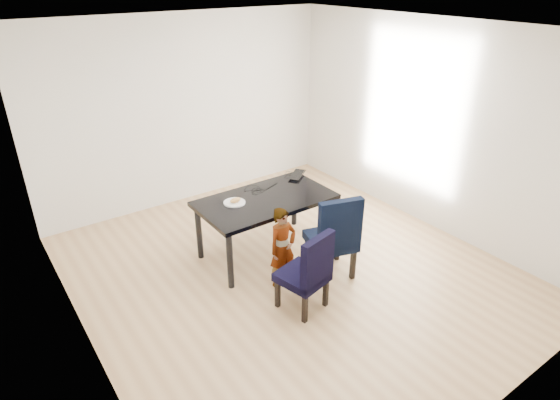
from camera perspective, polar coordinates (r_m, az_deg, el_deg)
floor at (r=5.59m, az=1.21°, el=-8.63°), size 4.50×5.00×0.01m
ceiling at (r=4.60m, az=1.55°, el=20.21°), size 4.50×5.00×0.01m
wall_back at (r=6.99m, az=-11.26°, el=10.57°), size 4.50×0.01×2.70m
wall_front at (r=3.51m, az=26.97°, el=-8.73°), size 4.50×0.01×2.70m
wall_left at (r=4.12m, az=-24.65°, el=-2.92°), size 0.01×5.00×2.70m
wall_right at (r=6.47m, az=17.75°, el=8.54°), size 0.01×5.00×2.70m
dining_table at (r=5.73m, az=-1.75°, el=-3.17°), size 1.60×0.90×0.75m
chair_left at (r=4.80m, az=2.73°, el=-8.51°), size 0.53×0.54×0.91m
chair_right at (r=5.32m, az=6.23°, el=-4.09°), size 0.62×0.63×1.03m
child at (r=5.11m, az=0.32°, el=-5.85°), size 0.36×0.24×0.94m
plate at (r=5.46m, az=-5.58°, el=-0.32°), size 0.31×0.31×0.01m
sandwich at (r=5.44m, az=-5.47°, el=-0.02°), size 0.15×0.08×0.06m
laptop at (r=6.16m, az=1.63°, el=3.12°), size 0.43×0.40×0.03m
cable_tangle at (r=5.71m, az=-2.68°, el=1.02°), size 0.20×0.20×0.01m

